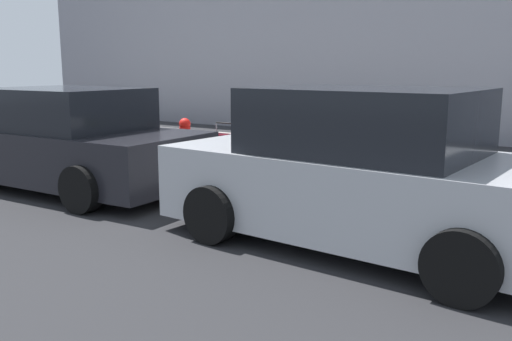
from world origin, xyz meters
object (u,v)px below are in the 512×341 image
suitcase_teal_3 (267,157)px  parked_car_silver_0 (364,173)px  suitcase_olive_0 (351,163)px  suitcase_maroon_5 (225,151)px  fire_hydrant (185,140)px  suitcase_red_4 (245,154)px  parked_car_charcoal_1 (66,142)px  suitcase_silver_1 (326,164)px  suitcase_black_2 (295,162)px  bollard_post (153,143)px

suitcase_teal_3 → parked_car_silver_0: size_ratio=0.21×
suitcase_olive_0 → suitcase_maroon_5: (2.38, 0.01, -0.02)m
suitcase_maroon_5 → fire_hydrant: size_ratio=0.97×
suitcase_red_4 → suitcase_olive_0: bearing=-176.5°
suitcase_red_4 → fire_hydrant: bearing=-1.6°
suitcase_olive_0 → parked_car_silver_0: 2.47m
fire_hydrant → suitcase_red_4: bearing=178.4°
fire_hydrant → parked_car_charcoal_1: 2.19m
suitcase_silver_1 → parked_car_silver_0: parked_car_silver_0 is taller
suitcase_black_2 → bollard_post: suitcase_black_2 is taller
suitcase_red_4 → suitcase_maroon_5: 0.50m
suitcase_black_2 → parked_car_silver_0: 2.90m
suitcase_maroon_5 → bollard_post: (1.53, 0.22, 0.05)m
suitcase_maroon_5 → parked_car_charcoal_1: parked_car_charcoal_1 is taller
suitcase_olive_0 → suitcase_black_2: (0.89, 0.15, -0.04)m
suitcase_red_4 → bollard_post: suitcase_red_4 is taller
suitcase_silver_1 → suitcase_olive_0: bearing=179.9°
suitcase_maroon_5 → fire_hydrant: bearing=4.3°
suitcase_olive_0 → bollard_post: same height
suitcase_silver_1 → parked_car_silver_0: (-1.56, 2.17, 0.37)m
parked_car_silver_0 → parked_car_charcoal_1: (5.02, 0.00, -0.04)m
parked_car_silver_0 → parked_car_charcoal_1: 5.02m
suitcase_teal_3 → suitcase_red_4: 0.48m
suitcase_black_2 → fire_hydrant: suitcase_black_2 is taller
suitcase_silver_1 → suitcase_maroon_5: size_ratio=0.93×
suitcase_olive_0 → suitcase_silver_1: size_ratio=0.93×
suitcase_teal_3 → parked_car_silver_0: parked_car_silver_0 is taller
fire_hydrant → suitcase_silver_1: bearing=-178.4°
suitcase_olive_0 → parked_car_silver_0: (-1.15, 2.17, 0.32)m
fire_hydrant → bollard_post: fire_hydrant is taller
suitcase_olive_0 → fire_hydrant: size_ratio=0.84×
parked_car_silver_0 → suitcase_silver_1: bearing=-54.3°
suitcase_silver_1 → suitcase_black_2: suitcase_black_2 is taller
parked_car_silver_0 → parked_car_charcoal_1: bearing=0.0°
suitcase_silver_1 → parked_car_charcoal_1: bearing=32.1°
suitcase_black_2 → suitcase_maroon_5: size_ratio=1.06×
suitcase_teal_3 → parked_car_charcoal_1: bearing=39.3°
bollard_post → parked_car_silver_0: bearing=159.0°
fire_hydrant → parked_car_silver_0: 4.87m
suitcase_red_4 → suitcase_maroon_5: size_ratio=1.03×
suitcase_maroon_5 → fire_hydrant: (0.87, 0.07, 0.14)m
suitcase_maroon_5 → suitcase_black_2: bearing=174.9°
suitcase_maroon_5 → suitcase_olive_0: bearing=-179.7°
suitcase_red_4 → suitcase_maroon_5: suitcase_red_4 is taller
suitcase_olive_0 → suitcase_black_2: 0.91m
suitcase_silver_1 → fire_hydrant: 2.84m
suitcase_teal_3 → parked_car_silver_0: 3.27m
suitcase_maroon_5 → bollard_post: bearing=8.0°
suitcase_olive_0 → suitcase_silver_1: suitcase_silver_1 is taller
fire_hydrant → suitcase_black_2: bearing=178.3°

